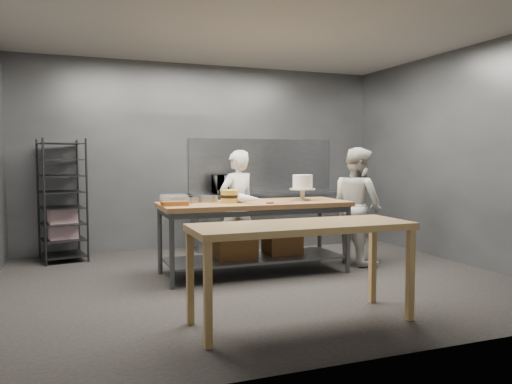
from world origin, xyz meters
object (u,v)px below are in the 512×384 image
near_counter (302,233)px  layer_cake (230,196)px  chef_behind (237,207)px  microwave (230,184)px  speed_rack (62,201)px  frosted_cake_stand (303,184)px  chef_right (357,205)px  work_table (255,229)px

near_counter → layer_cake: layer_cake is taller
chef_behind → microwave: size_ratio=2.93×
chef_behind → microwave: (0.26, 1.12, 0.26)m
speed_rack → frosted_cake_stand: (2.97, -1.74, 0.28)m
microwave → frosted_cake_stand: size_ratio=1.59×
near_counter → layer_cake: (-0.06, 1.93, 0.19)m
near_counter → speed_rack: size_ratio=1.14×
near_counter → chef_right: chef_right is taller
chef_right → frosted_cake_stand: chef_right is taller
chef_behind → chef_right: (1.58, -0.59, 0.02)m
near_counter → microwave: microwave is taller
microwave → layer_cake: 1.90m
speed_rack → layer_cake: 2.63m
microwave → frosted_cake_stand: 1.87m
speed_rack → chef_right: size_ratio=1.08×
layer_cake → chef_behind: bearing=64.7°
work_table → frosted_cake_stand: 0.87m
frosted_cake_stand → layer_cake: frosted_cake_stand is taller
work_table → microwave: bearing=82.2°
near_counter → frosted_cake_stand: (0.94, 1.92, 0.32)m
near_counter → frosted_cake_stand: frosted_cake_stand is taller
speed_rack → chef_behind: 2.52m
microwave → layer_cake: (-0.59, -1.81, -0.05)m
work_table → chef_right: chef_right is taller
speed_rack → chef_right: 4.20m
near_counter → speed_rack: (-2.03, 3.66, 0.04)m
speed_rack → layer_cake: (1.97, -1.73, 0.14)m
microwave → chef_right: bearing=-52.5°
work_table → chef_right: bearing=2.8°
near_counter → microwave: (0.53, 3.74, 0.24)m
chef_behind → chef_right: bearing=138.7°
chef_right → layer_cake: size_ratio=7.13×
chef_right → work_table: bearing=84.0°
near_counter → speed_rack: 4.18m
work_table → frosted_cake_stand: size_ratio=7.06×
chef_right → frosted_cake_stand: size_ratio=4.78×
work_table → speed_rack: (-2.31, 1.71, 0.28)m
chef_behind → chef_right: 1.68m
frosted_cake_stand → work_table: bearing=177.7°
near_counter → chef_right: bearing=47.7°
chef_behind → frosted_cake_stand: (0.68, -0.69, 0.34)m
microwave → frosted_cake_stand: (0.41, -1.82, 0.09)m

